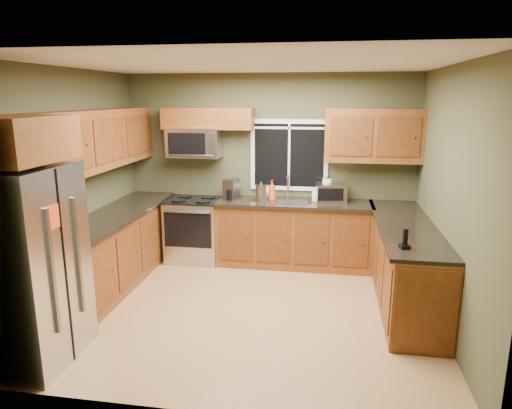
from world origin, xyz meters
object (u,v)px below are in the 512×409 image
(toaster_oven, at_px, (331,192))
(kettle, at_px, (261,192))
(refrigerator, at_px, (28,267))
(soap_bottle_b, at_px, (316,194))
(soap_bottle_a, at_px, (272,190))
(cordless_phone, at_px, (405,243))
(paper_towel_roll, at_px, (327,189))
(range, at_px, (195,229))
(soap_bottle_c, at_px, (267,191))
(coffee_maker, at_px, (231,190))
(microwave, at_px, (195,143))

(toaster_oven, bearing_deg, kettle, -170.24)
(refrigerator, bearing_deg, soap_bottle_b, 49.90)
(soap_bottle_a, distance_m, cordless_phone, 2.43)
(paper_towel_roll, distance_m, soap_bottle_b, 0.18)
(range, bearing_deg, paper_towel_roll, 6.31)
(soap_bottle_a, bearing_deg, soap_bottle_c, 120.27)
(soap_bottle_a, height_order, cordless_phone, soap_bottle_a)
(range, relative_size, paper_towel_roll, 2.85)
(paper_towel_roll, height_order, cordless_phone, paper_towel_roll)
(toaster_oven, xyz_separation_m, kettle, (-0.96, -0.16, 0.00))
(toaster_oven, relative_size, kettle, 1.58)
(range, distance_m, cordless_phone, 3.29)
(soap_bottle_a, bearing_deg, kettle, -143.00)
(refrigerator, height_order, cordless_phone, refrigerator)
(coffee_maker, bearing_deg, microwave, 168.54)
(paper_towel_roll, bearing_deg, cordless_phone, -69.29)
(coffee_maker, distance_m, soap_bottle_c, 0.53)
(toaster_oven, bearing_deg, cordless_phone, -69.75)
(range, relative_size, soap_bottle_b, 4.96)
(refrigerator, xyz_separation_m, paper_towel_roll, (2.59, 2.98, 0.19))
(coffee_maker, bearing_deg, refrigerator, -114.03)
(range, distance_m, paper_towel_roll, 2.01)
(toaster_oven, xyz_separation_m, coffee_maker, (-1.40, -0.09, 0.01))
(microwave, xyz_separation_m, cordless_phone, (2.68, -1.97, -0.73))
(refrigerator, bearing_deg, coffee_maker, 65.97)
(soap_bottle_b, bearing_deg, coffee_maker, -175.06)
(range, height_order, coffee_maker, coffee_maker)
(soap_bottle_b, bearing_deg, kettle, -166.33)
(microwave, distance_m, cordless_phone, 3.40)
(microwave, relative_size, cordless_phone, 3.86)
(paper_towel_roll, bearing_deg, soap_bottle_b, -151.24)
(refrigerator, distance_m, soap_bottle_c, 3.44)
(range, bearing_deg, cordless_phone, -34.43)
(soap_bottle_b, bearing_deg, microwave, 179.68)
(kettle, distance_m, soap_bottle_c, 0.26)
(coffee_maker, bearing_deg, kettle, -10.13)
(microwave, distance_m, paper_towel_roll, 2.01)
(kettle, xyz_separation_m, soap_bottle_a, (0.14, 0.10, 0.01))
(microwave, bearing_deg, kettle, -10.87)
(paper_towel_roll, bearing_deg, soap_bottle_c, -179.29)
(cordless_phone, bearing_deg, microwave, 143.64)
(soap_bottle_c, bearing_deg, soap_bottle_b, -5.99)
(kettle, height_order, soap_bottle_b, kettle)
(soap_bottle_c, bearing_deg, cordless_phone, -51.36)
(paper_towel_roll, bearing_deg, soap_bottle_a, -168.03)
(range, xyz_separation_m, toaster_oven, (1.96, 0.11, 0.60))
(coffee_maker, xyz_separation_m, soap_bottle_a, (0.58, 0.03, 0.01))
(coffee_maker, bearing_deg, soap_bottle_b, 4.94)
(range, relative_size, soap_bottle_a, 3.29)
(range, relative_size, microwave, 1.23)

